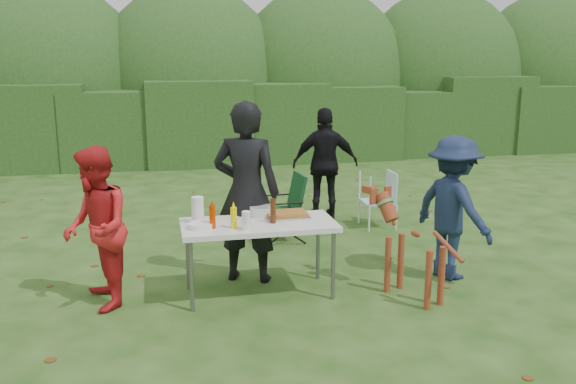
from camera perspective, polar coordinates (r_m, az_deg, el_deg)
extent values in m
plane|color=#1E4211|center=(5.93, -2.28, -10.48)|extent=(80.00, 80.00, 0.00)
cube|color=#23471C|center=(13.48, -8.40, 6.30)|extent=(22.00, 1.40, 1.70)
ellipsoid|color=#3D6628|center=(15.02, -8.96, 9.81)|extent=(20.00, 2.60, 3.20)
cube|color=silver|center=(5.95, -2.77, -3.11)|extent=(1.50, 0.70, 0.05)
cylinder|color=slate|center=(5.73, -9.03, -7.79)|extent=(0.04, 0.04, 0.69)
cylinder|color=slate|center=(5.95, 4.25, -6.87)|extent=(0.04, 0.04, 0.69)
cylinder|color=slate|center=(6.25, -9.35, -6.01)|extent=(0.04, 0.04, 0.69)
cylinder|color=slate|center=(6.46, 2.83, -5.24)|extent=(0.04, 0.04, 0.69)
imported|color=black|center=(6.30, -3.90, -0.04)|extent=(0.81, 0.68, 1.90)
imported|color=red|center=(5.91, -17.49, -3.29)|extent=(0.71, 0.84, 1.53)
imported|color=black|center=(8.77, 3.51, 2.66)|extent=(0.99, 0.54, 1.60)
imported|color=#162341|center=(6.64, 15.19, -1.45)|extent=(0.87, 1.12, 1.52)
cube|color=#B7B7BA|center=(6.13, -0.15, -2.28)|extent=(0.45, 0.30, 0.02)
cube|color=#9F6526|center=(6.12, -0.15, -2.03)|extent=(0.40, 0.26, 0.04)
cylinder|color=#FAE700|center=(5.75, -5.10, -2.42)|extent=(0.06, 0.06, 0.20)
cylinder|color=#BA2C00|center=(5.76, -7.09, -2.33)|extent=(0.06, 0.06, 0.22)
cylinder|color=#47230F|center=(5.90, -1.40, -1.78)|extent=(0.06, 0.06, 0.24)
cylinder|color=white|center=(5.95, -8.44, -1.69)|extent=(0.12, 0.12, 0.26)
cylinder|color=white|center=(5.68, -3.93, -2.70)|extent=(0.08, 0.08, 0.18)
cylinder|color=silver|center=(6.17, -2.40, -1.79)|extent=(0.26, 0.26, 0.10)
cylinder|color=white|center=(5.80, -8.21, -3.13)|extent=(0.24, 0.24, 0.05)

